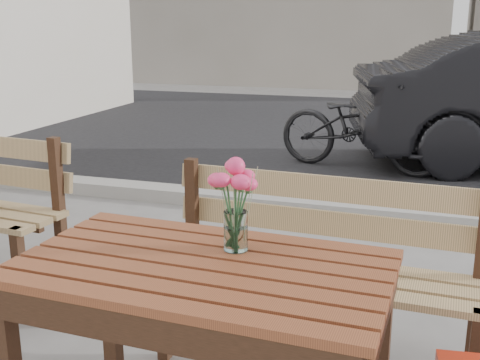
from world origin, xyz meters
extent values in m
cube|color=black|center=(0.00, 7.00, 0.00)|extent=(30.00, 8.00, 0.00)
cube|color=#9C9A94|center=(0.00, 3.00, 0.06)|extent=(30.00, 0.25, 0.12)
cube|color=brown|center=(-0.04, -0.05, 0.78)|extent=(1.32, 0.81, 0.03)
cube|color=black|center=(-0.61, 0.29, 0.38)|extent=(0.07, 0.07, 0.76)
cube|color=black|center=(0.56, 0.24, 0.38)|extent=(0.07, 0.07, 0.76)
cube|color=olive|center=(0.23, 0.66, 0.48)|extent=(1.54, 0.49, 0.03)
cube|color=olive|center=(0.24, 0.89, 0.74)|extent=(1.52, 0.11, 0.41)
cube|color=black|center=(-0.47, 0.52, 0.25)|extent=(0.06, 0.06, 0.50)
cube|color=black|center=(-0.46, 0.87, 0.46)|extent=(0.06, 0.06, 0.92)
cube|color=black|center=(0.94, 0.80, 0.46)|extent=(0.06, 0.06, 0.92)
cylinder|color=white|center=(0.04, 0.09, 0.86)|extent=(0.09, 0.09, 0.15)
cylinder|color=#2D5E34|center=(0.04, 0.09, 0.94)|extent=(0.05, 0.05, 0.29)
cube|color=black|center=(-1.42, 0.70, 0.26)|extent=(0.06, 0.06, 0.51)
cube|color=black|center=(-1.38, 1.06, 0.47)|extent=(0.06, 0.06, 0.95)
imported|color=black|center=(-0.02, 4.69, 0.49)|extent=(1.97, 1.06, 0.98)
camera|label=1|loc=(0.67, -1.85, 1.60)|focal=45.00mm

